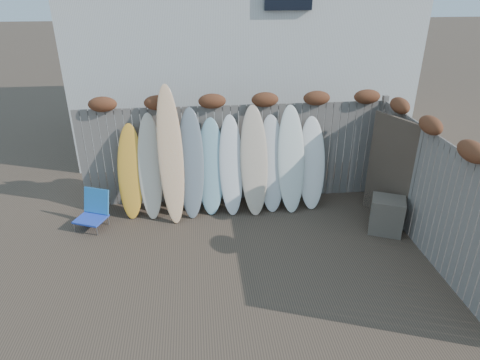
{
  "coord_description": "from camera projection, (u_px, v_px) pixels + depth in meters",
  "views": [
    {
      "loc": [
        -0.71,
        -5.47,
        4.27
      ],
      "look_at": [
        0.0,
        1.2,
        1.0
      ],
      "focal_mm": 32.0,
      "sensor_mm": 36.0,
      "label": 1
    }
  ],
  "objects": [
    {
      "name": "lattice_panel",
      "position": [
        397.0,
        172.0,
        7.76
      ],
      "size": [
        0.59,
        1.23,
        1.99
      ],
      "primitive_type": "cube",
      "rotation": [
        0.0,
        0.0,
        0.42
      ],
      "color": "brown",
      "rests_on": "ground"
    },
    {
      "name": "surfboard_6",
      "position": [
        254.0,
        161.0,
        8.16
      ],
      "size": [
        0.53,
        0.73,
        2.04
      ],
      "primitive_type": "ellipsoid",
      "rotation": [
        -0.31,
        0.0,
        0.01
      ],
      "color": "beige",
      "rests_on": "ground"
    },
    {
      "name": "back_fence",
      "position": [
        237.0,
        145.0,
        8.45
      ],
      "size": [
        6.05,
        0.28,
        2.24
      ],
      "color": "slate",
      "rests_on": "ground"
    },
    {
      "name": "surfboard_4",
      "position": [
        211.0,
        167.0,
        8.19
      ],
      "size": [
        0.57,
        0.69,
        1.81
      ],
      "primitive_type": "ellipsoid",
      "rotation": [
        -0.31,
        0.0,
        -0.09
      ],
      "color": "#94C4D2",
      "rests_on": "ground"
    },
    {
      "name": "surfboard_9",
      "position": [
        312.0,
        163.0,
        8.4
      ],
      "size": [
        0.55,
        0.66,
        1.77
      ],
      "primitive_type": "ellipsoid",
      "rotation": [
        -0.31,
        0.0,
        -0.04
      ],
      "color": "white",
      "rests_on": "ground"
    },
    {
      "name": "surfboard_8",
      "position": [
        291.0,
        160.0,
        8.26
      ],
      "size": [
        0.53,
        0.72,
        2.01
      ],
      "primitive_type": "ellipsoid",
      "rotation": [
        -0.31,
        0.0,
        -0.01
      ],
      "color": "white",
      "rests_on": "ground"
    },
    {
      "name": "beach_chair",
      "position": [
        94.0,
        210.0,
        7.89
      ],
      "size": [
        0.67,
        0.69,
        0.68
      ],
      "color": "blue",
      "rests_on": "ground"
    },
    {
      "name": "surfboard_7",
      "position": [
        272.0,
        164.0,
        8.29
      ],
      "size": [
        0.52,
        0.66,
        1.84
      ],
      "primitive_type": "ellipsoid",
      "rotation": [
        -0.31,
        0.0,
        -0.0
      ],
      "color": "silver",
      "rests_on": "ground"
    },
    {
      "name": "surfboard_2",
      "position": [
        171.0,
        155.0,
        7.86
      ],
      "size": [
        0.54,
        0.91,
        2.48
      ],
      "primitive_type": "ellipsoid",
      "rotation": [
        -0.31,
        0.0,
        0.1
      ],
      "color": "#F7DA92",
      "rests_on": "ground"
    },
    {
      "name": "surfboard_1",
      "position": [
        150.0,
        167.0,
        8.04
      ],
      "size": [
        0.46,
        0.7,
        1.94
      ],
      "primitive_type": "ellipsoid",
      "rotation": [
        -0.31,
        0.0,
        -0.01
      ],
      "color": "beige",
      "rests_on": "ground"
    },
    {
      "name": "ground",
      "position": [
        248.0,
        269.0,
        6.83
      ],
      "size": [
        80.0,
        80.0,
        0.0
      ],
      "primitive_type": "plane",
      "color": "#493A2D"
    },
    {
      "name": "right_fence",
      "position": [
        432.0,
        189.0,
        6.84
      ],
      "size": [
        0.28,
        4.4,
        2.24
      ],
      "color": "slate",
      "rests_on": "ground"
    },
    {
      "name": "surfboard_3",
      "position": [
        191.0,
        164.0,
        8.06
      ],
      "size": [
        0.53,
        0.74,
        2.03
      ],
      "primitive_type": "ellipsoid",
      "rotation": [
        -0.31,
        0.0,
        -0.05
      ],
      "color": "slate",
      "rests_on": "ground"
    },
    {
      "name": "surfboard_5",
      "position": [
        231.0,
        166.0,
        8.18
      ],
      "size": [
        0.46,
        0.67,
        1.87
      ],
      "primitive_type": "ellipsoid",
      "rotation": [
        -0.31,
        0.0,
        0.0
      ],
      "color": "white",
      "rests_on": "ground"
    },
    {
      "name": "surfboard_0",
      "position": [
        130.0,
        172.0,
        8.06
      ],
      "size": [
        0.53,
        0.66,
        1.75
      ],
      "primitive_type": "ellipsoid",
      "rotation": [
        -0.31,
        0.0,
        -0.08
      ],
      "color": "#FFAC2C",
      "rests_on": "ground"
    },
    {
      "name": "wooden_crate",
      "position": [
        387.0,
        215.0,
        7.69
      ],
      "size": [
        0.71,
        0.66,
        0.66
      ],
      "primitive_type": "cube",
      "rotation": [
        0.0,
        0.0,
        -0.41
      ],
      "color": "#443933",
      "rests_on": "ground"
    },
    {
      "name": "house",
      "position": [
        237.0,
        17.0,
        11.28
      ],
      "size": [
        8.5,
        5.5,
        6.33
      ],
      "color": "silver",
      "rests_on": "ground"
    }
  ]
}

